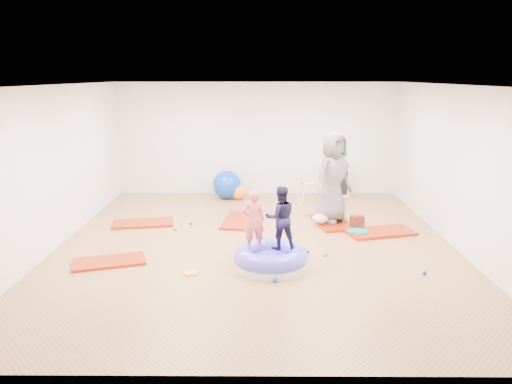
{
  "coord_description": "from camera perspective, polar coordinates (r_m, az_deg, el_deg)",
  "views": [
    {
      "loc": [
        0.06,
        -8.47,
        2.96
      ],
      "look_at": [
        0.0,
        0.3,
        0.9
      ],
      "focal_mm": 35.0,
      "sensor_mm": 36.0,
      "label": 1
    }
  ],
  "objects": [
    {
      "name": "infant_play_gym",
      "position": [
        11.77,
        6.48,
        0.25
      ],
      "size": [
        0.66,
        0.62,
        0.5
      ],
      "rotation": [
        0.0,
        0.0,
        0.3
      ],
      "color": "silver",
      "rests_on": "ground"
    },
    {
      "name": "gym_mat_rear_right",
      "position": [
        10.33,
        8.61,
        -3.44
      ],
      "size": [
        0.82,
        1.33,
        0.05
      ],
      "primitive_type": "cube",
      "rotation": [
        0.0,
        0.0,
        1.74
      ],
      "color": "#991A00",
      "rests_on": "ground"
    },
    {
      "name": "exercise_ball_blue",
      "position": [
        12.21,
        -3.34,
        0.85
      ],
      "size": [
        0.7,
        0.7,
        0.7
      ],
      "primitive_type": "sphere",
      "color": "#093FBF",
      "rests_on": "ground"
    },
    {
      "name": "backpack",
      "position": [
        9.92,
        11.47,
        -3.51
      ],
      "size": [
        0.27,
        0.18,
        0.3
      ],
      "primitive_type": "cube",
      "rotation": [
        0.0,
        0.0,
        0.09
      ],
      "color": "red",
      "rests_on": "ground"
    },
    {
      "name": "room",
      "position": [
        8.61,
        -0.01,
        2.78
      ],
      "size": [
        7.01,
        8.01,
        2.81
      ],
      "color": "#A07B47",
      "rests_on": "ground"
    },
    {
      "name": "yellow_toy",
      "position": [
        7.77,
        -7.5,
        -9.16
      ],
      "size": [
        0.22,
        0.22,
        0.03
      ],
      "primitive_type": "cylinder",
      "color": "yellow",
      "rests_on": "ground"
    },
    {
      "name": "adult_caregiver",
      "position": [
        10.12,
        8.81,
        1.7
      ],
      "size": [
        1.05,
        1.03,
        1.83
      ],
      "primitive_type": "imported",
      "rotation": [
        0.0,
        0.0,
        0.75
      ],
      "color": "slate",
      "rests_on": "gym_mat_rear_right"
    },
    {
      "name": "exercise_ball_orange",
      "position": [
        12.13,
        -1.98,
        -0.01
      ],
      "size": [
        0.37,
        0.37,
        0.37
      ],
      "primitive_type": "sphere",
      "color": "orange",
      "rests_on": "ground"
    },
    {
      "name": "cube_shelf",
      "position": [
        12.68,
        8.96,
        1.17
      ],
      "size": [
        0.7,
        0.34,
        0.7
      ],
      "color": "silver",
      "rests_on": "ground"
    },
    {
      "name": "gym_mat_right",
      "position": [
        9.87,
        14.01,
        -4.48
      ],
      "size": [
        1.4,
        0.95,
        0.05
      ],
      "primitive_type": "cube",
      "rotation": [
        0.0,
        0.0,
        0.27
      ],
      "color": "#991A00",
      "rests_on": "ground"
    },
    {
      "name": "inflatable_cushion",
      "position": [
        7.91,
        1.67,
        -7.63
      ],
      "size": [
        1.17,
        1.17,
        0.37
      ],
      "rotation": [
        0.0,
        0.0,
        -0.21
      ],
      "color": "silver",
      "rests_on": "ground"
    },
    {
      "name": "gym_mat_center_back",
      "position": [
        10.35,
        -1.75,
        -3.26
      ],
      "size": [
        0.82,
        1.38,
        0.05
      ],
      "primitive_type": "cube",
      "rotation": [
        0.0,
        0.0,
        1.44
      ],
      "color": "#991A00",
      "rests_on": "ground"
    },
    {
      "name": "balance_disc",
      "position": [
        9.74,
        11.57,
        -4.5
      ],
      "size": [
        0.36,
        0.36,
        0.08
      ],
      "primitive_type": "cylinder",
      "color": "#12A58D",
      "rests_on": "ground"
    },
    {
      "name": "ball_pit_balls",
      "position": [
        9.22,
        4.46,
        -5.32
      ],
      "size": [
        4.22,
        3.59,
        0.07
      ],
      "color": "green",
      "rests_on": "ground"
    },
    {
      "name": "child_pink",
      "position": [
        7.72,
        -0.26,
        -2.9
      ],
      "size": [
        0.38,
        0.28,
        0.96
      ],
      "primitive_type": "imported",
      "rotation": [
        0.0,
        0.0,
        3.31
      ],
      "color": "#E95268",
      "rests_on": "inflatable_cushion"
    },
    {
      "name": "child_navy",
      "position": [
        7.77,
        2.81,
        -2.59
      ],
      "size": [
        0.55,
        0.47,
        1.01
      ],
      "primitive_type": "imported",
      "rotation": [
        0.0,
        0.0,
        3.33
      ],
      "color": "#181634",
      "rests_on": "inflatable_cushion"
    },
    {
      "name": "infant",
      "position": [
        10.09,
        7.45,
        -3.02
      ],
      "size": [
        0.35,
        0.36,
        0.21
      ],
      "color": "silver",
      "rests_on": "gym_mat_rear_right"
    },
    {
      "name": "gym_mat_mid_left",
      "position": [
        10.41,
        -12.78,
        -3.49
      ],
      "size": [
        1.29,
        0.81,
        0.05
      ],
      "primitive_type": "cube",
      "rotation": [
        0.0,
        0.0,
        0.18
      ],
      "color": "#991A00",
      "rests_on": "ground"
    },
    {
      "name": "gym_mat_front_left",
      "position": [
        8.46,
        -16.47,
        -7.65
      ],
      "size": [
        1.26,
        0.89,
        0.05
      ],
      "primitive_type": "cube",
      "rotation": [
        0.0,
        0.0,
        0.31
      ],
      "color": "#991A00",
      "rests_on": "ground"
    }
  ]
}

